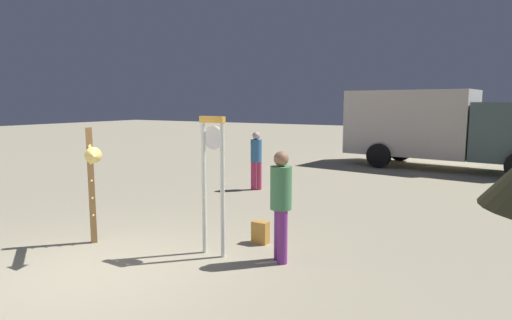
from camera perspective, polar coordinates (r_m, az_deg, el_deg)
ground_plane at (r=6.83m, az=-21.70°, el=-13.77°), size 80.00×80.00×0.00m
standing_clock at (r=6.82m, az=-5.67°, el=-1.57°), size 0.46×0.11×2.22m
arrow_sign at (r=7.50m, az=-20.76°, el=-1.36°), size 1.04×0.81×2.01m
person_near_clock at (r=6.57m, az=3.30°, el=-5.37°), size 0.33×0.33×1.71m
backpack at (r=7.61m, az=0.62°, el=-9.51°), size 0.28×0.21×0.38m
person_distant at (r=12.03m, az=0.03°, el=0.34°), size 0.31×0.31×1.62m
box_truck_near at (r=17.39m, az=22.06°, el=4.26°), size 6.76×3.25×2.87m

